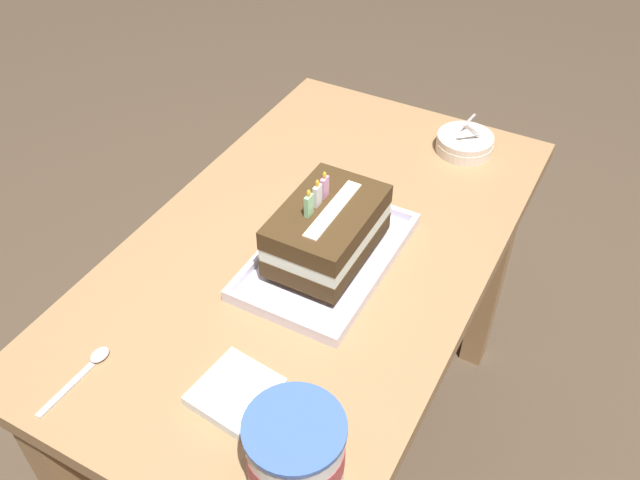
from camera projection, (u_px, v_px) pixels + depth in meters
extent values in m
plane|color=#4C3D2D|center=(315.00, 449.00, 1.75)|extent=(8.00, 8.00, 0.00)
cube|color=#9E754C|center=(313.00, 251.00, 1.28)|extent=(1.09, 0.64, 0.04)
cube|color=#9E754C|center=(492.00, 272.00, 1.75)|extent=(0.06, 0.06, 0.69)
cube|color=#9E754C|center=(317.00, 211.00, 1.93)|extent=(0.06, 0.06, 0.69)
cube|color=silver|center=(327.00, 258.00, 1.23)|extent=(0.35, 0.22, 0.01)
cube|color=silver|center=(379.00, 273.00, 1.19)|extent=(0.35, 0.01, 0.02)
cube|color=silver|center=(278.00, 235.00, 1.26)|extent=(0.35, 0.01, 0.02)
cube|color=silver|center=(279.00, 316.00, 1.11)|extent=(0.01, 0.20, 0.02)
cube|color=silver|center=(367.00, 202.00, 1.33)|extent=(0.01, 0.20, 0.02)
cube|color=#412D16|center=(327.00, 243.00, 1.21)|extent=(0.22, 0.15, 0.04)
cube|color=silver|center=(327.00, 230.00, 1.18)|extent=(0.22, 0.15, 0.03)
cube|color=#412D16|center=(327.00, 216.00, 1.16)|extent=(0.22, 0.15, 0.04)
cube|color=beige|center=(333.00, 209.00, 1.15)|extent=(0.17, 0.03, 0.00)
cube|color=#99DB9E|center=(309.00, 205.00, 1.12)|extent=(0.02, 0.01, 0.04)
ellipsoid|color=yellow|center=(309.00, 193.00, 1.11)|extent=(0.01, 0.01, 0.01)
cube|color=white|center=(317.00, 196.00, 1.14)|extent=(0.02, 0.01, 0.04)
ellipsoid|color=yellow|center=(317.00, 183.00, 1.13)|extent=(0.01, 0.01, 0.01)
cube|color=#E099C6|center=(326.00, 186.00, 1.16)|extent=(0.02, 0.01, 0.04)
ellipsoid|color=yellow|center=(326.00, 174.00, 1.15)|extent=(0.01, 0.01, 0.01)
cylinder|color=silver|center=(464.00, 146.00, 1.49)|extent=(0.12, 0.12, 0.02)
cylinder|color=silver|center=(465.00, 140.00, 1.48)|extent=(0.12, 0.12, 0.02)
cylinder|color=silver|center=(474.00, 131.00, 1.44)|extent=(0.06, 0.03, 0.06)
cylinder|color=silver|center=(473.00, 132.00, 1.44)|extent=(0.05, 0.04, 0.06)
cylinder|color=silver|center=(464.00, 126.00, 1.47)|extent=(0.03, 0.04, 0.06)
cylinder|color=white|center=(296.00, 454.00, 0.88)|extent=(0.13, 0.13, 0.12)
cylinder|color=#B23D47|center=(295.00, 452.00, 0.87)|extent=(0.13, 0.13, 0.04)
cylinder|color=#3C60B1|center=(294.00, 428.00, 0.84)|extent=(0.13, 0.13, 0.01)
ellipsoid|color=silver|center=(100.00, 355.00, 1.06)|extent=(0.03, 0.03, 0.01)
cube|color=silver|center=(66.00, 389.00, 1.02)|extent=(0.11, 0.01, 0.00)
cube|color=white|center=(235.00, 392.00, 1.01)|extent=(0.13, 0.12, 0.02)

